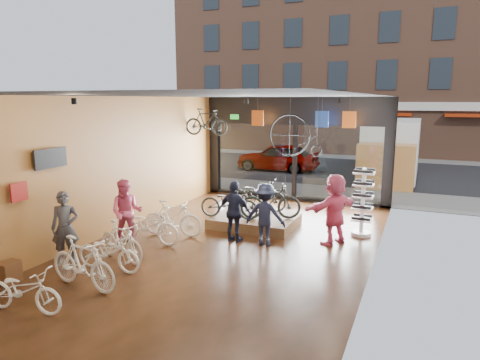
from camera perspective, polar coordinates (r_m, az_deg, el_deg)
The scene contains 35 objects.
ground_plane at distance 10.95m, azimuth -1.68°, elevation -9.23°, with size 7.00×12.00×0.04m, color black.
ceiling at distance 10.30m, azimuth -1.80°, elevation 11.29°, with size 7.00×12.00×0.04m, color black.
wall_left at distance 12.34m, azimuth -16.73°, elevation 1.80°, with size 0.04×12.00×3.80m, color #AB6132.
wall_right at distance 9.54m, azimuth 17.80°, elevation -0.77°, with size 0.04×12.00×3.80m, color beige.
wall_back at distance 5.76m, azimuth -28.21°, elevation -8.97°, with size 7.00×0.04×3.80m, color beige.
storefront at distance 16.04m, azimuth 7.36°, elevation 4.13°, with size 7.00×0.26×3.80m, color black, non-canonical shape.
exit_sign at distance 16.66m, azimuth -0.71°, elevation 8.42°, with size 0.35×0.06×0.18m, color #198C26.
street_road at distance 25.00m, azimuth 12.94°, elevation 1.87°, with size 30.00×18.00×0.02m, color black.
sidewalk_near at distance 17.48m, azimuth 8.30°, elevation -1.47°, with size 30.00×2.40×0.12m, color slate.
sidewalk_far at distance 28.90m, azimuth 14.39°, elevation 3.11°, with size 30.00×2.00×0.12m, color slate.
opposite_building at distance 31.31m, azimuth 15.76°, elevation 16.34°, with size 26.00×5.00×14.00m, color brown.
street_car at distance 22.65m, azimuth 5.05°, elevation 3.08°, with size 1.71×4.26×1.45m, color gray.
box_truck at distance 20.51m, azimuth 19.37°, elevation 3.59°, with size 2.35×7.04×2.78m, color silver, non-canonical shape.
floor_bike_0 at distance 8.67m, azimuth -26.93°, elevation -12.95°, with size 0.54×1.55×0.81m, color white.
floor_bike_1 at distance 9.16m, azimuth -20.23°, elevation -10.36°, with size 0.49×1.75×1.05m, color white.
floor_bike_2 at distance 9.93m, azimuth -17.15°, elevation -9.16°, with size 0.56×1.60×0.84m, color white.
floor_bike_3 at distance 10.40m, azimuth -15.55°, elevation -7.87°, with size 0.44×1.56×0.94m, color white.
floor_bike_4 at distance 11.44m, azimuth -12.22°, elevation -5.94°, with size 0.64×1.85×0.97m, color white.
floor_bike_5 at distance 11.91m, azimuth -8.97°, elevation -5.08°, with size 0.47×1.67×1.00m, color white.
display_platform at distance 12.78m, azimuth 1.98°, elevation -5.49°, with size 2.40×1.80×0.30m, color #543A1F.
display_bike_left at distance 12.41m, azimuth -1.45°, elevation -3.06°, with size 0.61×1.75×0.92m, color black.
display_bike_mid at distance 12.37m, azimuth 4.09°, elevation -2.81°, with size 0.50×1.76×1.06m, color black.
display_bike_right at distance 13.30m, azimuth 2.28°, elevation -1.99°, with size 0.66×1.88×0.99m, color black.
customer_0 at distance 10.57m, azimuth -22.27°, elevation -5.89°, with size 0.61×0.40×1.68m, color #3F3F44.
customer_1 at distance 11.42m, azimuth -14.88°, elevation -4.16°, with size 0.83×0.65×1.71m, color #CC4C72.
customer_2 at distance 11.24m, azimuth -0.72°, elevation -4.25°, with size 0.95×0.40×1.63m, color #161C33.
customer_3 at distance 10.99m, azimuth 3.39°, elevation -4.63°, with size 1.05×0.60×1.62m, color #161C33.
customer_5 at distance 11.32m, azimuth 12.50°, elevation -3.81°, with size 1.71×0.55×1.85m, color #CC4C72.
sunglasses_rack at distance 12.20m, azimuth 16.03°, elevation -2.85°, with size 0.56×0.46×1.89m, color white, non-canonical shape.
wall_merch at distance 9.98m, azimuth -28.87°, elevation -4.66°, with size 0.40×2.40×2.60m, color navy, non-canonical shape.
penny_farthing at distance 14.20m, azimuth 7.74°, elevation 5.71°, with size 1.74×0.06×1.39m, color black, non-canonical shape.
hung_bike at distance 15.31m, azimuth -4.52°, elevation 7.72°, with size 0.45×1.58×0.95m, color black.
jersey_left at distance 15.57m, azimuth 2.37°, elevation 8.25°, with size 0.45×0.03×0.55m, color #CC5919.
jersey_mid at distance 14.90m, azimuth 10.85°, elevation 7.96°, with size 0.45×0.03×0.55m, color #1E3F99.
jersey_right at distance 14.73m, azimuth 14.35°, elevation 7.79°, with size 0.45×0.03×0.55m, color #CC5919.
Camera 1 is at (4.35, -9.33, 3.71)m, focal length 32.00 mm.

